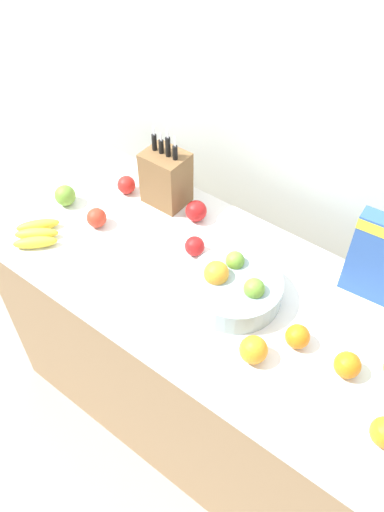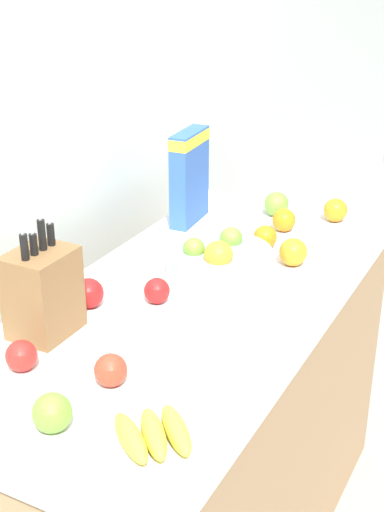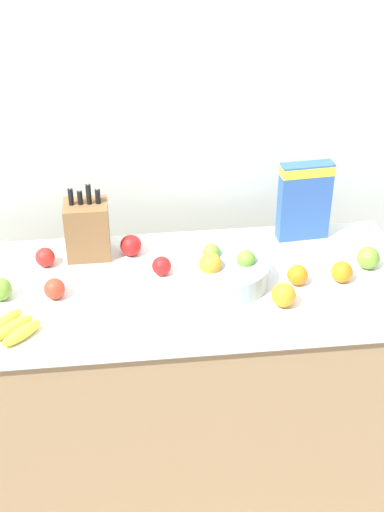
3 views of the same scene
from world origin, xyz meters
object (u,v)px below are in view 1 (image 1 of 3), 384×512
(apple_near_bananas, at_px, (65,195))
(orange_front_left, at_px, (253,350))
(apple_front, at_px, (97,218))
(apple_by_knife_block, at_px, (126,185))
(banana_bunch, at_px, (37,234))
(orange_back_center, at_px, (297,336))
(cereal_box, at_px, (383,258))
(apple_rear, at_px, (196,211))
(fruit_bowl, at_px, (234,287))
(apple_leftmost, at_px, (195,246))
(knife_block, at_px, (166,178))
(orange_front_center, at_px, (347,365))

(apple_near_bananas, relative_size, orange_front_left, 0.96)
(apple_front, relative_size, apple_by_knife_block, 1.02)
(banana_bunch, bearing_deg, orange_back_center, 9.97)
(apple_front, bearing_deg, apple_near_bananas, 175.32)
(orange_back_center, bearing_deg, cereal_box, 73.47)
(cereal_box, xyz_separation_m, apple_by_knife_block, (-0.95, -0.09, -0.13))
(apple_rear, height_order, orange_front_left, orange_front_left)
(apple_rear, relative_size, orange_front_left, 0.96)
(banana_bunch, relative_size, orange_front_left, 2.49)
(fruit_bowl, height_order, orange_back_center, fruit_bowl)
(apple_by_knife_block, relative_size, orange_back_center, 0.98)
(apple_leftmost, xyz_separation_m, orange_back_center, (0.45, -0.11, 0.00))
(apple_leftmost, relative_size, orange_back_center, 0.95)
(apple_near_bananas, height_order, apple_by_knife_block, apple_near_bananas)
(cereal_box, height_order, apple_front, cereal_box)
(orange_front_left, bearing_deg, apple_rear, 142.39)
(knife_block, xyz_separation_m, orange_front_left, (0.63, -0.39, -0.07))
(fruit_bowl, bearing_deg, knife_block, 153.23)
(apple_leftmost, relative_size, apple_near_bananas, 0.87)
(fruit_bowl, relative_size, banana_bunch, 1.45)
(apple_near_bananas, xyz_separation_m, orange_front_left, (0.92, -0.14, 0.00))
(knife_block, distance_m, apple_leftmost, 0.31)
(cereal_box, height_order, banana_bunch, cereal_box)
(apple_leftmost, height_order, apple_near_bananas, apple_near_bananas)
(apple_rear, distance_m, apple_by_knife_block, 0.31)
(knife_block, bearing_deg, apple_front, -113.08)
(fruit_bowl, height_order, banana_bunch, fruit_bowl)
(fruit_bowl, distance_m, orange_front_center, 0.40)
(apple_front, bearing_deg, cereal_box, 18.05)
(cereal_box, distance_m, orange_front_center, 0.34)
(apple_rear, bearing_deg, apple_by_knife_block, -172.76)
(cereal_box, xyz_separation_m, orange_front_left, (-0.17, -0.42, -0.12))
(apple_rear, bearing_deg, apple_front, -137.30)
(banana_bunch, bearing_deg, fruit_bowl, 16.17)
(knife_block, xyz_separation_m, apple_near_bananas, (-0.29, -0.24, -0.07))
(banana_bunch, height_order, apple_rear, apple_rear)
(orange_front_left, bearing_deg, apple_front, 170.21)
(apple_rear, xyz_separation_m, apple_leftmost, (0.10, -0.14, -0.00))
(banana_bunch, bearing_deg, knife_block, 62.00)
(knife_block, bearing_deg, apple_near_bananas, -139.62)
(cereal_box, xyz_separation_m, apple_leftmost, (-0.55, -0.20, -0.13))
(knife_block, xyz_separation_m, orange_back_center, (0.71, -0.27, -0.07))
(fruit_bowl, bearing_deg, apple_near_bananas, -179.15)
(apple_leftmost, xyz_separation_m, apple_by_knife_block, (-0.40, 0.10, 0.00))
(apple_by_knife_block, xyz_separation_m, orange_back_center, (0.86, -0.21, 0.00))
(fruit_bowl, xyz_separation_m, orange_front_center, (0.40, -0.04, -0.01))
(knife_block, distance_m, orange_back_center, 0.76)
(apple_rear, relative_size, apple_leftmost, 1.14)
(apple_by_knife_block, distance_m, orange_back_center, 0.89)
(knife_block, relative_size, orange_front_left, 3.91)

